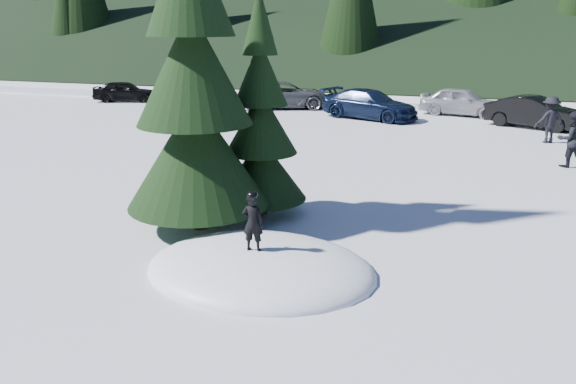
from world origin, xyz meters
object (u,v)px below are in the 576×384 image
(car_0, at_px, (125,91))
(adult_0, at_px, (571,139))
(car_4, at_px, (462,101))
(car_5, at_px, (535,112))
(car_1, at_px, (203,94))
(car_3, at_px, (370,104))
(car_2, at_px, (285,95))
(child_skier, at_px, (253,223))
(spruce_tall, at_px, (193,83))
(spruce_short, at_px, (261,130))
(adult_2, at_px, (550,120))

(car_0, bearing_deg, adult_0, -130.55)
(car_0, height_order, car_4, car_4)
(car_0, height_order, car_5, car_5)
(car_1, distance_m, car_3, 10.39)
(adult_0, xyz_separation_m, car_1, (-18.32, 9.72, -0.25))
(car_5, bearing_deg, car_3, 112.80)
(adult_0, distance_m, car_2, 16.67)
(car_1, bearing_deg, car_2, -91.04)
(car_3, distance_m, car_5, 7.62)
(car_2, bearing_deg, car_5, -121.90)
(child_skier, height_order, car_5, child_skier)
(spruce_tall, height_order, child_skier, spruce_tall)
(spruce_tall, height_order, car_0, spruce_tall)
(spruce_tall, height_order, car_1, spruce_tall)
(spruce_short, relative_size, car_2, 1.02)
(spruce_tall, xyz_separation_m, child_skier, (2.12, -1.95, -2.30))
(car_1, bearing_deg, child_skier, -155.78)
(spruce_tall, bearing_deg, car_3, 87.40)
(spruce_tall, distance_m, spruce_short, 2.11)
(adult_2, bearing_deg, car_1, -43.91)
(car_0, xyz_separation_m, car_2, (10.26, 0.47, 0.10))
(adult_0, height_order, car_5, adult_0)
(spruce_tall, distance_m, car_0, 23.94)
(spruce_short, xyz_separation_m, car_5, (7.38, 15.35, -1.39))
(child_skier, bearing_deg, spruce_short, -78.33)
(car_0, relative_size, car_2, 0.71)
(spruce_tall, relative_size, car_3, 1.73)
(car_5, bearing_deg, car_0, 109.61)
(adult_0, distance_m, car_3, 11.27)
(car_2, height_order, car_5, car_2)
(car_1, bearing_deg, car_3, -105.31)
(spruce_short, bearing_deg, car_2, 106.99)
(car_1, bearing_deg, car_0, 86.66)
(adult_0, relative_size, adult_2, 1.00)
(adult_2, distance_m, car_4, 7.21)
(car_0, distance_m, car_2, 10.27)
(adult_2, xyz_separation_m, car_0, (-23.34, 5.47, -0.29))
(car_0, bearing_deg, spruce_tall, -160.28)
(car_5, bearing_deg, adult_0, -151.89)
(spruce_tall, xyz_separation_m, spruce_short, (1.00, 1.40, -1.22))
(adult_0, relative_size, car_2, 0.35)
(spruce_tall, height_order, car_2, spruce_tall)
(car_0, bearing_deg, car_3, -114.85)
(spruce_tall, xyz_separation_m, car_1, (-9.45, 18.85, -2.65))
(child_skier, xyz_separation_m, car_4, (2.99, 21.47, -0.30))
(spruce_tall, relative_size, car_2, 1.63)
(car_1, xyz_separation_m, car_4, (14.56, 0.67, 0.06))
(car_0, relative_size, car_1, 0.92)
(adult_0, bearing_deg, spruce_short, 22.80)
(car_0, distance_m, car_1, 5.25)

